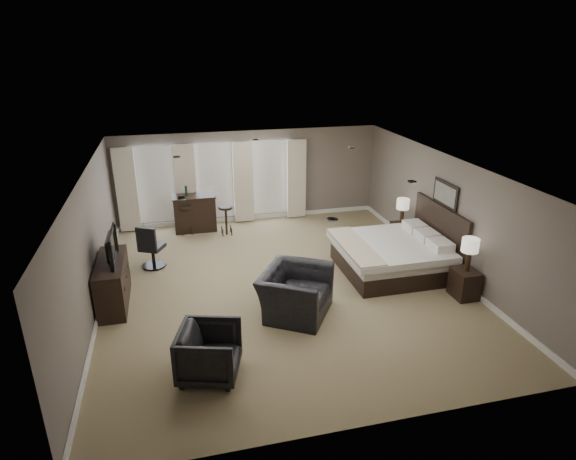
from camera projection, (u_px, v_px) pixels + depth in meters
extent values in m
cube|color=#837553|center=(283.00, 285.00, 10.38)|extent=(7.60, 8.60, 0.04)
cube|color=silver|center=(283.00, 167.00, 9.42)|extent=(7.60, 8.60, 0.04)
cube|color=#6D635A|center=(249.00, 176.00, 13.74)|extent=(7.50, 0.04, 2.60)
cube|color=#6D635A|center=(361.00, 348.00, 6.06)|extent=(7.50, 0.04, 2.60)
cube|color=#6D635A|center=(90.00, 246.00, 9.06)|extent=(0.04, 8.50, 2.60)
cube|color=#6D635A|center=(446.00, 214.00, 10.74)|extent=(0.04, 8.50, 2.60)
cube|color=silver|center=(155.00, 185.00, 13.12)|extent=(1.15, 0.04, 2.05)
cube|color=silver|center=(214.00, 181.00, 13.48)|extent=(1.15, 0.04, 2.05)
cube|color=silver|center=(270.00, 177.00, 13.84)|extent=(1.15, 0.04, 2.05)
cube|color=beige|center=(127.00, 190.00, 12.87)|extent=(0.55, 0.12, 2.30)
cube|color=beige|center=(186.00, 186.00, 13.22)|extent=(0.55, 0.12, 2.30)
cube|color=beige|center=(243.00, 182.00, 13.57)|extent=(0.55, 0.12, 2.30)
cube|color=beige|center=(296.00, 179.00, 13.92)|extent=(0.55, 0.12, 2.30)
cube|color=silver|center=(395.00, 241.00, 10.74)|extent=(2.32, 2.21, 1.48)
cube|color=black|center=(465.00, 284.00, 9.79)|extent=(0.44, 0.54, 0.59)
cube|color=black|center=(400.00, 233.00, 12.42)|extent=(0.40, 0.49, 0.54)
cube|color=beige|center=(469.00, 255.00, 9.56)|extent=(0.34, 0.34, 0.70)
cube|color=beige|center=(402.00, 211.00, 12.20)|extent=(0.32, 0.32, 0.66)
cube|color=slate|center=(445.00, 194.00, 10.62)|extent=(0.04, 0.96, 0.56)
cube|color=black|center=(113.00, 283.00, 9.47)|extent=(0.52, 1.61, 0.94)
imported|color=black|center=(109.00, 258.00, 9.27)|extent=(0.61, 1.05, 0.14)
imported|color=black|center=(295.00, 285.00, 9.10)|extent=(1.48, 1.62, 1.19)
imported|color=black|center=(209.00, 350.00, 7.41)|extent=(1.07, 1.11, 0.93)
cube|color=black|center=(195.00, 213.00, 13.19)|extent=(1.16, 0.60, 1.01)
cube|color=black|center=(186.00, 219.00, 12.98)|extent=(0.51, 0.51, 0.83)
cube|color=black|center=(226.00, 220.00, 12.94)|extent=(0.50, 0.50, 0.80)
cube|color=black|center=(152.00, 246.00, 11.02)|extent=(0.72, 0.72, 1.06)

